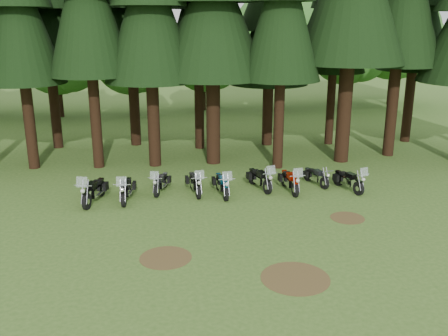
{
  "coord_description": "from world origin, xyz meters",
  "views": [
    {
      "loc": [
        -3.23,
        -17.58,
        7.84
      ],
      "look_at": [
        0.03,
        5.0,
        1.0
      ],
      "focal_mm": 40.0,
      "sensor_mm": 36.0,
      "label": 1
    }
  ],
  "objects_px": {
    "motorcycle_8": "(348,181)",
    "motorcycle_5": "(260,179)",
    "motorcycle_4": "(222,185)",
    "motorcycle_7": "(316,177)",
    "motorcycle_2": "(161,183)",
    "motorcycle_1": "(126,190)",
    "motorcycle_0": "(94,191)",
    "motorcycle_3": "(195,184)",
    "motorcycle_6": "(290,182)"
  },
  "relations": [
    {
      "from": "motorcycle_8",
      "to": "motorcycle_5",
      "type": "bearing_deg",
      "value": 152.84
    },
    {
      "from": "motorcycle_4",
      "to": "motorcycle_8",
      "type": "height_order",
      "value": "motorcycle_4"
    },
    {
      "from": "motorcycle_7",
      "to": "motorcycle_2",
      "type": "bearing_deg",
      "value": 162.61
    },
    {
      "from": "motorcycle_1",
      "to": "motorcycle_2",
      "type": "xyz_separation_m",
      "value": [
        1.56,
        0.91,
        -0.05
      ]
    },
    {
      "from": "motorcycle_0",
      "to": "motorcycle_3",
      "type": "xyz_separation_m",
      "value": [
        4.54,
        0.57,
        -0.04
      ]
    },
    {
      "from": "motorcycle_1",
      "to": "motorcycle_7",
      "type": "distance_m",
      "value": 9.16
    },
    {
      "from": "motorcycle_0",
      "to": "motorcycle_3",
      "type": "height_order",
      "value": "motorcycle_0"
    },
    {
      "from": "motorcycle_3",
      "to": "motorcycle_5",
      "type": "distance_m",
      "value": 3.13
    },
    {
      "from": "motorcycle_2",
      "to": "motorcycle_7",
      "type": "bearing_deg",
      "value": 16.99
    },
    {
      "from": "motorcycle_1",
      "to": "motorcycle_2",
      "type": "bearing_deg",
      "value": 36.39
    },
    {
      "from": "motorcycle_5",
      "to": "motorcycle_4",
      "type": "bearing_deg",
      "value": -177.4
    },
    {
      "from": "motorcycle_1",
      "to": "motorcycle_6",
      "type": "height_order",
      "value": "motorcycle_1"
    },
    {
      "from": "motorcycle_5",
      "to": "motorcycle_7",
      "type": "height_order",
      "value": "motorcycle_5"
    },
    {
      "from": "motorcycle_7",
      "to": "motorcycle_8",
      "type": "height_order",
      "value": "motorcycle_8"
    },
    {
      "from": "motorcycle_3",
      "to": "motorcycle_8",
      "type": "xyz_separation_m",
      "value": [
        7.24,
        -0.6,
        -0.01
      ]
    },
    {
      "from": "motorcycle_7",
      "to": "motorcycle_4",
      "type": "bearing_deg",
      "value": 172.22
    },
    {
      "from": "motorcycle_5",
      "to": "motorcycle_3",
      "type": "bearing_deg",
      "value": 168.83
    },
    {
      "from": "motorcycle_4",
      "to": "motorcycle_0",
      "type": "bearing_deg",
      "value": 177.94
    },
    {
      "from": "motorcycle_1",
      "to": "motorcycle_7",
      "type": "height_order",
      "value": "motorcycle_1"
    },
    {
      "from": "motorcycle_2",
      "to": "motorcycle_4",
      "type": "xyz_separation_m",
      "value": [
        2.79,
        -0.81,
        0.05
      ]
    },
    {
      "from": "motorcycle_5",
      "to": "motorcycle_8",
      "type": "relative_size",
      "value": 1.04
    },
    {
      "from": "motorcycle_3",
      "to": "motorcycle_5",
      "type": "height_order",
      "value": "motorcycle_5"
    },
    {
      "from": "motorcycle_4",
      "to": "motorcycle_1",
      "type": "bearing_deg",
      "value": 177.67
    },
    {
      "from": "motorcycle_8",
      "to": "motorcycle_0",
      "type": "bearing_deg",
      "value": 163.54
    },
    {
      "from": "motorcycle_5",
      "to": "motorcycle_6",
      "type": "distance_m",
      "value": 1.43
    },
    {
      "from": "motorcycle_4",
      "to": "motorcycle_8",
      "type": "xyz_separation_m",
      "value": [
        6.02,
        -0.2,
        -0.02
      ]
    },
    {
      "from": "motorcycle_3",
      "to": "motorcycle_6",
      "type": "distance_m",
      "value": 4.46
    },
    {
      "from": "motorcycle_6",
      "to": "motorcycle_3",
      "type": "bearing_deg",
      "value": 172.56
    },
    {
      "from": "motorcycle_7",
      "to": "motorcycle_8",
      "type": "distance_m",
      "value": 1.62
    },
    {
      "from": "motorcycle_1",
      "to": "motorcycle_3",
      "type": "distance_m",
      "value": 3.17
    },
    {
      "from": "motorcycle_5",
      "to": "motorcycle_7",
      "type": "distance_m",
      "value": 2.87
    },
    {
      "from": "motorcycle_4",
      "to": "motorcycle_7",
      "type": "bearing_deg",
      "value": 5.83
    },
    {
      "from": "motorcycle_0",
      "to": "motorcycle_8",
      "type": "distance_m",
      "value": 11.78
    },
    {
      "from": "motorcycle_3",
      "to": "motorcycle_2",
      "type": "bearing_deg",
      "value": 159.73
    },
    {
      "from": "motorcycle_2",
      "to": "motorcycle_6",
      "type": "bearing_deg",
      "value": 9.75
    },
    {
      "from": "motorcycle_8",
      "to": "motorcycle_4",
      "type": "bearing_deg",
      "value": 161.78
    },
    {
      "from": "motorcycle_5",
      "to": "motorcycle_6",
      "type": "height_order",
      "value": "motorcycle_6"
    },
    {
      "from": "motorcycle_0",
      "to": "motorcycle_2",
      "type": "height_order",
      "value": "motorcycle_0"
    },
    {
      "from": "motorcycle_0",
      "to": "motorcycle_3",
      "type": "relative_size",
      "value": 1.08
    },
    {
      "from": "motorcycle_1",
      "to": "motorcycle_2",
      "type": "height_order",
      "value": "motorcycle_1"
    },
    {
      "from": "motorcycle_1",
      "to": "motorcycle_5",
      "type": "relative_size",
      "value": 1.02
    },
    {
      "from": "motorcycle_0",
      "to": "motorcycle_7",
      "type": "distance_m",
      "value": 10.57
    },
    {
      "from": "motorcycle_3",
      "to": "motorcycle_8",
      "type": "distance_m",
      "value": 7.27
    },
    {
      "from": "motorcycle_0",
      "to": "motorcycle_4",
      "type": "relative_size",
      "value": 1.06
    },
    {
      "from": "motorcycle_1",
      "to": "motorcycle_6",
      "type": "distance_m",
      "value": 7.58
    },
    {
      "from": "motorcycle_5",
      "to": "motorcycle_6",
      "type": "bearing_deg",
      "value": -37.06
    },
    {
      "from": "motorcycle_3",
      "to": "motorcycle_0",
      "type": "bearing_deg",
      "value": -178.67
    },
    {
      "from": "motorcycle_4",
      "to": "motorcycle_7",
      "type": "height_order",
      "value": "motorcycle_4"
    },
    {
      "from": "motorcycle_5",
      "to": "motorcycle_7",
      "type": "relative_size",
      "value": 1.2
    },
    {
      "from": "motorcycle_1",
      "to": "motorcycle_8",
      "type": "relative_size",
      "value": 1.06
    }
  ]
}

